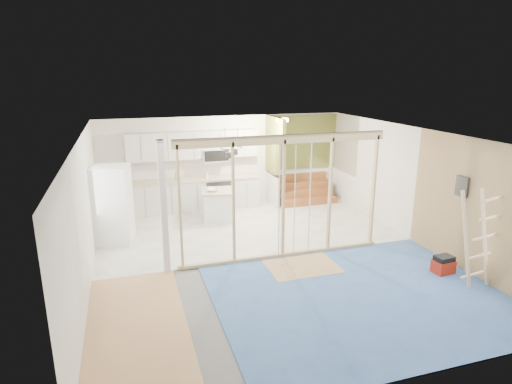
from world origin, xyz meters
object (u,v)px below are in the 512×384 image
object	(u,v)px
toolbox	(443,265)
island	(218,205)
ladder	(478,239)
fridge	(113,205)

from	to	relation	value
toolbox	island	bearing A→B (deg)	123.57
island	ladder	distance (m)	6.15
fridge	toolbox	bearing A→B (deg)	-18.89
island	fridge	bearing A→B (deg)	-151.67
fridge	toolbox	xyz separation A→B (m)	(6.05, -3.55, -0.72)
fridge	island	xyz separation A→B (m)	(2.58, 0.81, -0.49)
island	toolbox	size ratio (longest dim) A/B	2.43
fridge	island	distance (m)	2.74
fridge	island	world-z (taller)	fridge
ladder	island	bearing A→B (deg)	133.26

